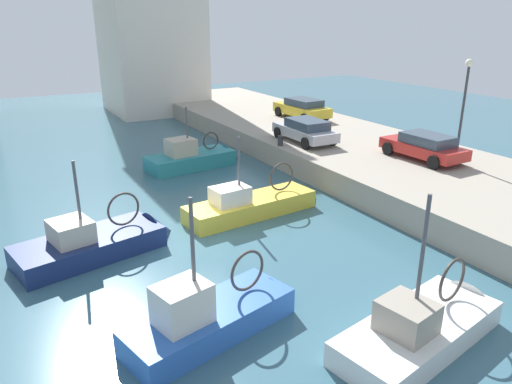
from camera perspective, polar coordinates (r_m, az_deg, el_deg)
The scene contains 13 objects.
water_surface at distance 18.73m, azimuth -6.74°, elevation -4.86°, with size 80.00×80.00×0.00m, color #386070.
quay_wall at distance 24.87m, azimuth 18.43°, elevation 2.01°, with size 9.00×56.00×1.20m, color #9E9384.
fishing_boat_white at distance 13.72m, azimuth 19.32°, elevation -15.44°, with size 5.93×2.84×4.95m.
fishing_boat_teal at distance 27.09m, azimuth -7.06°, elevation 3.28°, with size 5.72×2.52×4.22m.
fishing_boat_blue at distance 13.32m, azimuth -4.35°, elevation -15.17°, with size 5.62×2.82×4.64m.
fishing_boat_navy at distance 17.96m, azimuth -17.66°, elevation -6.47°, with size 5.94×3.12×4.40m.
fishing_boat_yellow at distance 20.44m, azimuth 0.07°, elevation -2.22°, with size 6.58×2.17×4.13m.
parked_car_silver at distance 27.37m, azimuth 5.82°, elevation 7.25°, with size 2.04×4.25×1.28m.
parked_car_red at distance 25.13m, azimuth 19.15°, elevation 5.11°, with size 2.06×4.28×1.28m.
parked_car_yellow at distance 34.01m, azimuth 5.45°, elevation 9.79°, with size 2.25×4.49×1.35m.
mooring_bollard_mid at distance 26.50m, azimuth 2.87°, elevation 6.04°, with size 0.28×0.28×0.55m, color #2D2D33.
quay_streetlamp at distance 24.64m, azimuth 23.33°, elevation 10.49°, with size 0.36×0.36×4.83m.
waterfront_building_central at distance 43.85m, azimuth -12.52°, elevation 20.78°, with size 7.69×8.18×17.65m.
Camera 1 is at (-6.29, -15.83, 7.77)m, focal length 34.07 mm.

